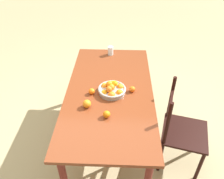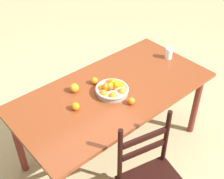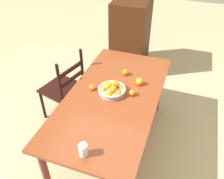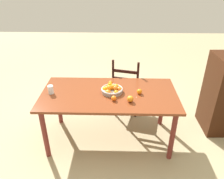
{
  "view_description": "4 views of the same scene",
  "coord_description": "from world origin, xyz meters",
  "px_view_note": "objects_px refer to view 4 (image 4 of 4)",
  "views": [
    {
      "loc": [
        1.89,
        0.1,
        2.26
      ],
      "look_at": [
        0.04,
        0.03,
        0.81
      ],
      "focal_mm": 36.62,
      "sensor_mm": 36.0,
      "label": 1
    },
    {
      "loc": [
        1.37,
        1.55,
        2.41
      ],
      "look_at": [
        0.04,
        0.03,
        0.81
      ],
      "focal_mm": 48.24,
      "sensor_mm": 36.0,
      "label": 2
    },
    {
      "loc": [
        -1.76,
        -0.61,
        2.3
      ],
      "look_at": [
        0.04,
        0.03,
        0.81
      ],
      "focal_mm": 37.96,
      "sensor_mm": 36.0,
      "label": 3
    },
    {
      "loc": [
        0.11,
        -2.5,
        2.23
      ],
      "look_at": [
        0.04,
        0.03,
        0.81
      ],
      "focal_mm": 35.18,
      "sensor_mm": 36.0,
      "label": 4
    }
  ],
  "objects_px": {
    "fruit_bowl": "(112,89)",
    "drinking_glass": "(51,90)",
    "orange_loose_1": "(114,98)",
    "orange_loose_0": "(111,83)",
    "orange_loose_2": "(139,92)",
    "orange_loose_3": "(130,99)",
    "chair_near_window": "(127,87)",
    "dining_table": "(109,99)"
  },
  "relations": [
    {
      "from": "orange_loose_2",
      "to": "orange_loose_0",
      "type": "bearing_deg",
      "value": 147.61
    },
    {
      "from": "orange_loose_1",
      "to": "orange_loose_2",
      "type": "distance_m",
      "value": 0.37
    },
    {
      "from": "orange_loose_1",
      "to": "orange_loose_3",
      "type": "xyz_separation_m",
      "value": [
        0.2,
        -0.02,
        0.01
      ]
    },
    {
      "from": "fruit_bowl",
      "to": "orange_loose_3",
      "type": "distance_m",
      "value": 0.33
    },
    {
      "from": "orange_loose_1",
      "to": "orange_loose_2",
      "type": "bearing_deg",
      "value": 27.56
    },
    {
      "from": "orange_loose_0",
      "to": "orange_loose_1",
      "type": "xyz_separation_m",
      "value": [
        0.05,
        -0.42,
        0.0
      ]
    },
    {
      "from": "dining_table",
      "to": "orange_loose_3",
      "type": "bearing_deg",
      "value": -37.18
    },
    {
      "from": "chair_near_window",
      "to": "orange_loose_2",
      "type": "distance_m",
      "value": 0.84
    },
    {
      "from": "orange_loose_0",
      "to": "chair_near_window",
      "type": "bearing_deg",
      "value": 63.56
    },
    {
      "from": "fruit_bowl",
      "to": "drinking_glass",
      "type": "xyz_separation_m",
      "value": [
        -0.8,
        -0.05,
        0.01
      ]
    },
    {
      "from": "fruit_bowl",
      "to": "orange_loose_0",
      "type": "relative_size",
      "value": 4.69
    },
    {
      "from": "chair_near_window",
      "to": "dining_table",
      "type": "bearing_deg",
      "value": 84.38
    },
    {
      "from": "chair_near_window",
      "to": "orange_loose_1",
      "type": "bearing_deg",
      "value": 91.83
    },
    {
      "from": "fruit_bowl",
      "to": "orange_loose_1",
      "type": "distance_m",
      "value": 0.21
    },
    {
      "from": "fruit_bowl",
      "to": "dining_table",
      "type": "bearing_deg",
      "value": -145.22
    },
    {
      "from": "orange_loose_0",
      "to": "orange_loose_3",
      "type": "xyz_separation_m",
      "value": [
        0.26,
        -0.44,
        0.01
      ]
    },
    {
      "from": "chair_near_window",
      "to": "orange_loose_3",
      "type": "relative_size",
      "value": 12.33
    },
    {
      "from": "fruit_bowl",
      "to": "orange_loose_1",
      "type": "bearing_deg",
      "value": -82.33
    },
    {
      "from": "orange_loose_0",
      "to": "orange_loose_2",
      "type": "relative_size",
      "value": 0.92
    },
    {
      "from": "orange_loose_3",
      "to": "drinking_glass",
      "type": "height_order",
      "value": "drinking_glass"
    },
    {
      "from": "orange_loose_1",
      "to": "orange_loose_2",
      "type": "xyz_separation_m",
      "value": [
        0.33,
        0.17,
        0.0
      ]
    },
    {
      "from": "fruit_bowl",
      "to": "orange_loose_3",
      "type": "xyz_separation_m",
      "value": [
        0.23,
        -0.23,
        -0.0
      ]
    },
    {
      "from": "orange_loose_0",
      "to": "orange_loose_2",
      "type": "xyz_separation_m",
      "value": [
        0.39,
        -0.24,
        0.0
      ]
    },
    {
      "from": "orange_loose_3",
      "to": "orange_loose_2",
      "type": "bearing_deg",
      "value": 56.7
    },
    {
      "from": "dining_table",
      "to": "orange_loose_0",
      "type": "relative_size",
      "value": 28.96
    },
    {
      "from": "orange_loose_1",
      "to": "drinking_glass",
      "type": "relative_size",
      "value": 0.57
    },
    {
      "from": "orange_loose_3",
      "to": "drinking_glass",
      "type": "xyz_separation_m",
      "value": [
        -1.03,
        0.18,
        0.02
      ]
    },
    {
      "from": "dining_table",
      "to": "orange_loose_3",
      "type": "height_order",
      "value": "orange_loose_3"
    },
    {
      "from": "chair_near_window",
      "to": "drinking_glass",
      "type": "xyz_separation_m",
      "value": [
        -1.03,
        -0.77,
        0.37
      ]
    },
    {
      "from": "dining_table",
      "to": "drinking_glass",
      "type": "distance_m",
      "value": 0.78
    },
    {
      "from": "orange_loose_3",
      "to": "drinking_glass",
      "type": "relative_size",
      "value": 0.72
    },
    {
      "from": "fruit_bowl",
      "to": "chair_near_window",
      "type": "bearing_deg",
      "value": 72.46
    },
    {
      "from": "drinking_glass",
      "to": "orange_loose_0",
      "type": "bearing_deg",
      "value": 18.59
    },
    {
      "from": "fruit_bowl",
      "to": "orange_loose_1",
      "type": "height_order",
      "value": "fruit_bowl"
    },
    {
      "from": "orange_loose_2",
      "to": "drinking_glass",
      "type": "xyz_separation_m",
      "value": [
        -1.16,
        -0.02,
        0.02
      ]
    },
    {
      "from": "chair_near_window",
      "to": "fruit_bowl",
      "type": "height_order",
      "value": "chair_near_window"
    },
    {
      "from": "fruit_bowl",
      "to": "drinking_glass",
      "type": "distance_m",
      "value": 0.8
    },
    {
      "from": "fruit_bowl",
      "to": "orange_loose_0",
      "type": "height_order",
      "value": "fruit_bowl"
    },
    {
      "from": "dining_table",
      "to": "fruit_bowl",
      "type": "height_order",
      "value": "fruit_bowl"
    },
    {
      "from": "chair_near_window",
      "to": "drinking_glass",
      "type": "relative_size",
      "value": 8.85
    },
    {
      "from": "orange_loose_1",
      "to": "chair_near_window",
      "type": "bearing_deg",
      "value": 77.85
    },
    {
      "from": "chair_near_window",
      "to": "fruit_bowl",
      "type": "distance_m",
      "value": 0.83
    }
  ]
}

